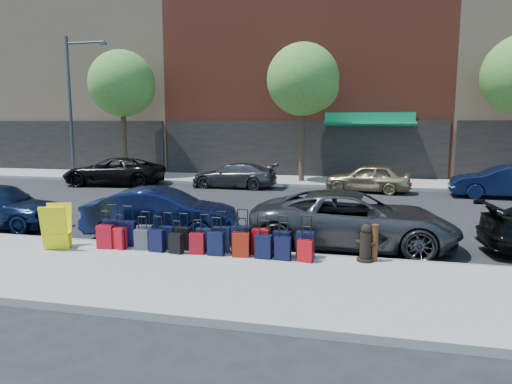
% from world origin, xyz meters
% --- Properties ---
extents(ground, '(120.00, 120.00, 0.00)m').
position_xyz_m(ground, '(0.00, 0.00, 0.00)').
color(ground, black).
rests_on(ground, ground).
extents(sidewalk_near, '(60.00, 4.00, 0.15)m').
position_xyz_m(sidewalk_near, '(0.00, -6.50, 0.07)').
color(sidewalk_near, gray).
rests_on(sidewalk_near, ground).
extents(sidewalk_far, '(60.00, 4.00, 0.15)m').
position_xyz_m(sidewalk_far, '(0.00, 10.00, 0.07)').
color(sidewalk_far, gray).
rests_on(sidewalk_far, ground).
extents(curb_near, '(60.00, 0.08, 0.15)m').
position_xyz_m(curb_near, '(0.00, -4.48, 0.07)').
color(curb_near, gray).
rests_on(curb_near, ground).
extents(curb_far, '(60.00, 0.08, 0.15)m').
position_xyz_m(curb_far, '(0.00, 7.98, 0.07)').
color(curb_far, gray).
rests_on(curb_far, ground).
extents(building_left, '(15.00, 12.12, 16.00)m').
position_xyz_m(building_left, '(-16.00, 17.98, 7.98)').
color(building_left, tan).
rests_on(building_left, ground).
extents(building_center, '(17.00, 12.85, 20.00)m').
position_xyz_m(building_center, '(0.00, 17.99, 9.98)').
color(building_center, maroon).
rests_on(building_center, ground).
extents(tree_left, '(3.80, 3.80, 7.27)m').
position_xyz_m(tree_left, '(-9.86, 9.50, 5.41)').
color(tree_left, black).
rests_on(tree_left, sidewalk_far).
extents(tree_center, '(3.80, 3.80, 7.27)m').
position_xyz_m(tree_center, '(0.64, 9.50, 5.41)').
color(tree_center, black).
rests_on(tree_center, sidewalk_far).
extents(streetlight, '(2.59, 0.18, 8.00)m').
position_xyz_m(streetlight, '(-12.80, 8.80, 4.66)').
color(streetlight, '#333338').
rests_on(streetlight, sidewalk_far).
extents(suitcase_front_0, '(0.47, 0.32, 1.03)m').
position_xyz_m(suitcase_front_0, '(-2.45, -4.77, 0.47)').
color(suitcase_front_0, black).
rests_on(suitcase_front_0, sidewalk_near).
extents(suitcase_front_1, '(0.44, 0.27, 1.02)m').
position_xyz_m(suitcase_front_1, '(-2.00, -4.80, 0.47)').
color(suitcase_front_1, black).
rests_on(suitcase_front_1, sidewalk_near).
extents(suitcase_front_2, '(0.40, 0.26, 0.90)m').
position_xyz_m(suitcase_front_2, '(-1.51, -4.83, 0.43)').
color(suitcase_front_2, '#414146').
rests_on(suitcase_front_2, sidewalk_near).
extents(suitcase_front_3, '(0.39, 0.23, 0.90)m').
position_xyz_m(suitcase_front_3, '(-0.92, -4.82, 0.43)').
color(suitcase_front_3, black).
rests_on(suitcase_front_3, sidewalk_near).
extents(suitcase_front_4, '(0.39, 0.23, 0.90)m').
position_xyz_m(suitcase_front_4, '(-0.51, -4.82, 0.43)').
color(suitcase_front_4, black).
rests_on(suitcase_front_4, sidewalk_near).
extents(suitcase_front_5, '(0.38, 0.21, 0.91)m').
position_xyz_m(suitcase_front_5, '(0.05, -4.84, 0.43)').
color(suitcase_front_5, black).
rests_on(suitcase_front_5, sidewalk_near).
extents(suitcase_front_6, '(0.44, 0.28, 0.99)m').
position_xyz_m(suitcase_front_6, '(0.47, -4.79, 0.46)').
color(suitcase_front_6, black).
rests_on(suitcase_front_6, sidewalk_near).
extents(suitcase_front_7, '(0.47, 0.29, 1.07)m').
position_xyz_m(suitcase_front_7, '(0.98, -4.83, 0.49)').
color(suitcase_front_7, black).
rests_on(suitcase_front_7, sidewalk_near).
extents(suitcase_front_8, '(0.43, 0.27, 0.99)m').
position_xyz_m(suitcase_front_8, '(1.45, -4.80, 0.46)').
color(suitcase_front_8, maroon).
rests_on(suitcase_front_8, sidewalk_near).
extents(suitcase_front_9, '(0.42, 0.26, 0.96)m').
position_xyz_m(suitcase_front_9, '(1.96, -4.84, 0.45)').
color(suitcase_front_9, black).
rests_on(suitcase_front_9, sidewalk_near).
extents(suitcase_front_10, '(0.42, 0.25, 0.99)m').
position_xyz_m(suitcase_front_10, '(2.50, -4.82, 0.46)').
color(suitcase_front_10, black).
rests_on(suitcase_front_10, sidewalk_near).
extents(suitcase_back_0, '(0.42, 0.27, 0.93)m').
position_xyz_m(suitcase_back_0, '(-2.42, -5.15, 0.44)').
color(suitcase_back_0, '#B10B1A').
rests_on(suitcase_back_0, sidewalk_near).
extents(suitcase_back_1, '(0.39, 0.27, 0.85)m').
position_xyz_m(suitcase_back_1, '(-2.08, -5.11, 0.42)').
color(suitcase_back_1, '#AF0B16').
rests_on(suitcase_back_1, sidewalk_near).
extents(suitcase_back_2, '(0.37, 0.24, 0.83)m').
position_xyz_m(suitcase_back_2, '(-1.47, -5.07, 0.41)').
color(suitcase_back_2, '#424147').
rests_on(suitcase_back_2, sidewalk_near).
extents(suitcase_back_3, '(0.38, 0.24, 0.86)m').
position_xyz_m(suitcase_back_3, '(-1.05, -5.12, 0.42)').
color(suitcase_back_3, black).
rests_on(suitcase_back_3, sidewalk_near).
extents(suitcase_back_4, '(0.36, 0.24, 0.78)m').
position_xyz_m(suitcase_back_4, '(-0.54, -5.17, 0.40)').
color(suitcase_back_4, black).
rests_on(suitcase_back_4, sidewalk_near).
extents(suitcase_back_5, '(0.37, 0.24, 0.82)m').
position_xyz_m(suitcase_back_5, '(-0.04, -5.10, 0.40)').
color(suitcase_back_5, '#9B0A14').
rests_on(suitcase_back_5, sidewalk_near).
extents(suitcase_back_6, '(0.38, 0.23, 0.90)m').
position_xyz_m(suitcase_back_6, '(0.43, -5.10, 0.43)').
color(suitcase_back_6, black).
rests_on(suitcase_back_6, sidewalk_near).
extents(suitcase_back_7, '(0.41, 0.27, 0.91)m').
position_xyz_m(suitcase_back_7, '(1.04, -5.08, 0.43)').
color(suitcase_back_7, maroon).
rests_on(suitcase_back_7, sidewalk_near).
extents(suitcase_back_8, '(0.38, 0.23, 0.88)m').
position_xyz_m(suitcase_back_8, '(1.57, -5.09, 0.43)').
color(suitcase_back_8, black).
rests_on(suitcase_back_8, sidewalk_near).
extents(suitcase_back_9, '(0.37, 0.23, 0.86)m').
position_xyz_m(suitcase_back_9, '(2.02, -5.10, 0.42)').
color(suitcase_back_9, black).
rests_on(suitcase_back_9, sidewalk_near).
extents(suitcase_back_10, '(0.36, 0.25, 0.80)m').
position_xyz_m(suitcase_back_10, '(2.54, -5.13, 0.40)').
color(suitcase_back_10, '#B20B10').
rests_on(suitcase_back_10, sidewalk_near).
extents(fire_hydrant, '(0.44, 0.38, 0.84)m').
position_xyz_m(fire_hydrant, '(3.84, -4.78, 0.54)').
color(fire_hydrant, black).
rests_on(fire_hydrant, sidewalk_near).
extents(bollard, '(0.16, 0.16, 0.84)m').
position_xyz_m(bollard, '(4.04, -4.76, 0.59)').
color(bollard, '#38190C').
rests_on(bollard, sidewalk_near).
extents(display_rack, '(0.80, 0.84, 1.10)m').
position_xyz_m(display_rack, '(-3.57, -5.44, 0.69)').
color(display_rack, yellow).
rests_on(display_rack, sidewalk_near).
extents(car_near_1, '(4.40, 2.05, 1.40)m').
position_xyz_m(car_near_1, '(-1.77, -3.29, 0.70)').
color(car_near_1, '#0B1233').
rests_on(car_near_1, ground).
extents(car_near_2, '(5.32, 2.51, 1.47)m').
position_xyz_m(car_near_2, '(3.53, -3.07, 0.74)').
color(car_near_2, '#353437').
rests_on(car_near_2, ground).
extents(car_far_0, '(5.42, 2.91, 1.45)m').
position_xyz_m(car_far_0, '(-9.04, 6.54, 0.72)').
color(car_far_0, black).
rests_on(car_far_0, ground).
extents(car_far_1, '(4.38, 1.88, 1.26)m').
position_xyz_m(car_far_1, '(-2.61, 7.09, 0.63)').
color(car_far_1, '#353538').
rests_on(car_far_1, ground).
extents(car_far_2, '(4.15, 2.13, 1.35)m').
position_xyz_m(car_far_2, '(3.97, 7.06, 0.67)').
color(car_far_2, '#8F7A58').
rests_on(car_far_2, ground).
extents(car_far_3, '(4.41, 1.69, 1.43)m').
position_xyz_m(car_far_3, '(9.72, 6.58, 0.72)').
color(car_far_3, '#0C1536').
rests_on(car_far_3, ground).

